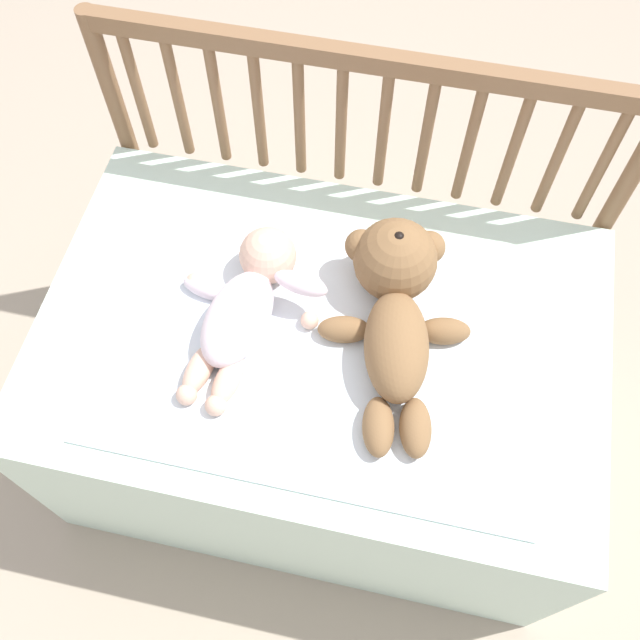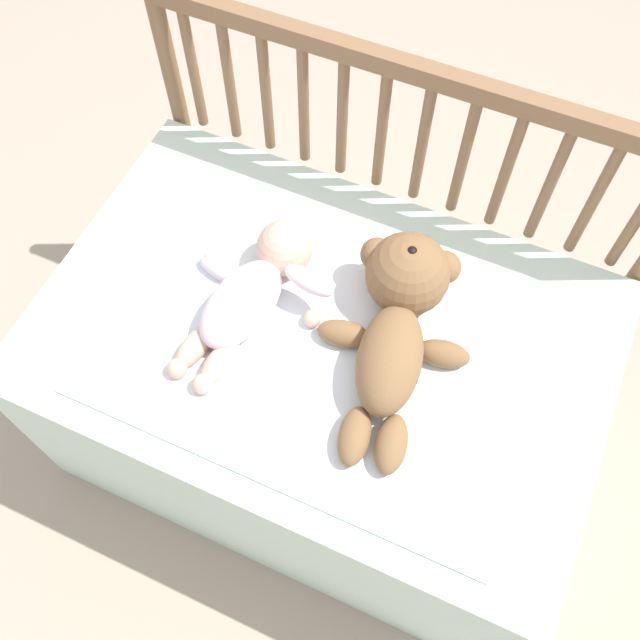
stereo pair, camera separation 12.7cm
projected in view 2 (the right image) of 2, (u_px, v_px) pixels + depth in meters
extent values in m
plane|color=tan|center=(321.00, 429.00, 1.78)|extent=(12.00, 12.00, 0.00)
cube|color=silver|center=(322.00, 387.00, 1.55)|extent=(1.06, 0.70, 0.52)
cylinder|color=brown|center=(187.00, 143.00, 1.68)|extent=(0.04, 0.04, 0.85)
cylinder|color=brown|center=(622.00, 296.00, 1.47)|extent=(0.04, 0.04, 0.85)
cube|color=brown|center=(411.00, 69.00, 1.22)|extent=(1.03, 0.03, 0.04)
cylinder|color=brown|center=(193.00, 70.00, 1.45)|extent=(0.02, 0.02, 0.29)
cylinder|color=brown|center=(229.00, 81.00, 1.44)|extent=(0.02, 0.02, 0.29)
cylinder|color=brown|center=(266.00, 93.00, 1.42)|extent=(0.02, 0.02, 0.29)
cylinder|color=brown|center=(304.00, 106.00, 1.40)|extent=(0.02, 0.02, 0.29)
cylinder|color=brown|center=(342.00, 118.00, 1.39)|extent=(0.02, 0.02, 0.29)
cylinder|color=brown|center=(382.00, 131.00, 1.37)|extent=(0.02, 0.02, 0.29)
cylinder|color=brown|center=(422.00, 144.00, 1.36)|extent=(0.02, 0.02, 0.29)
cylinder|color=brown|center=(463.00, 158.00, 1.34)|extent=(0.02, 0.02, 0.29)
cylinder|color=brown|center=(506.00, 172.00, 1.32)|extent=(0.02, 0.02, 0.29)
cylinder|color=brown|center=(549.00, 186.00, 1.31)|extent=(0.02, 0.02, 0.29)
cylinder|color=brown|center=(594.00, 201.00, 1.29)|extent=(0.02, 0.02, 0.29)
cylinder|color=brown|center=(639.00, 216.00, 1.27)|extent=(0.02, 0.02, 0.29)
cube|color=white|center=(324.00, 347.00, 1.31)|extent=(0.80, 0.55, 0.01)
ellipsoid|color=olive|center=(390.00, 359.00, 1.24)|extent=(0.15, 0.23, 0.11)
sphere|color=olive|center=(408.00, 274.00, 1.30)|extent=(0.16, 0.16, 0.16)
sphere|color=tan|center=(410.00, 261.00, 1.26)|extent=(0.07, 0.07, 0.07)
sphere|color=black|center=(412.00, 252.00, 1.23)|extent=(0.02, 0.02, 0.02)
sphere|color=olive|center=(377.00, 254.00, 1.31)|extent=(0.06, 0.06, 0.06)
sphere|color=olive|center=(444.00, 267.00, 1.30)|extent=(0.06, 0.06, 0.06)
ellipsoid|color=olive|center=(344.00, 333.00, 1.30)|extent=(0.10, 0.07, 0.05)
ellipsoid|color=olive|center=(443.00, 354.00, 1.28)|extent=(0.10, 0.07, 0.05)
ellipsoid|color=olive|center=(354.00, 436.00, 1.20)|extent=(0.07, 0.12, 0.05)
ellipsoid|color=olive|center=(391.00, 444.00, 1.19)|extent=(0.07, 0.12, 0.05)
ellipsoid|color=white|center=(242.00, 304.00, 1.30)|extent=(0.14, 0.22, 0.09)
sphere|color=beige|center=(285.00, 248.00, 1.35)|extent=(0.11, 0.11, 0.11)
ellipsoid|color=white|center=(222.00, 270.00, 1.37)|extent=(0.11, 0.06, 0.04)
ellipsoid|color=white|center=(309.00, 281.00, 1.29)|extent=(0.11, 0.06, 0.04)
sphere|color=beige|center=(211.00, 261.00, 1.38)|extent=(0.03, 0.03, 0.03)
sphere|color=beige|center=(312.00, 319.00, 1.32)|extent=(0.03, 0.03, 0.03)
ellipsoid|color=beige|center=(195.00, 346.00, 1.29)|extent=(0.06, 0.11, 0.04)
ellipsoid|color=beige|center=(220.00, 361.00, 1.27)|extent=(0.06, 0.11, 0.04)
sphere|color=beige|center=(177.00, 368.00, 1.27)|extent=(0.04, 0.04, 0.04)
sphere|color=beige|center=(202.00, 384.00, 1.25)|extent=(0.04, 0.04, 0.04)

